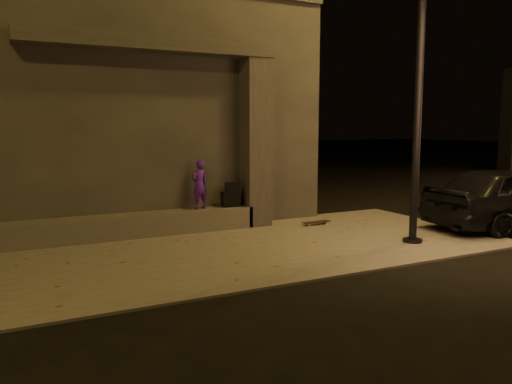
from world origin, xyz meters
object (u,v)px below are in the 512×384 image
backpack (231,198)px  skateboarder (199,184)px  skateboard (316,222)px  column (255,143)px

backpack → skateboarder: bearing=-173.3°
backpack → skateboard: bearing=-13.4°
column → backpack: bearing=180.0°
skateboarder → skateboard: skateboarder is taller
column → skateboarder: column is taller
backpack → skateboard: 1.98m
skateboarder → backpack: skateboarder is taller
column → skateboard: column is taller
backpack → column: bearing=6.7°
column → backpack: size_ratio=6.64×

